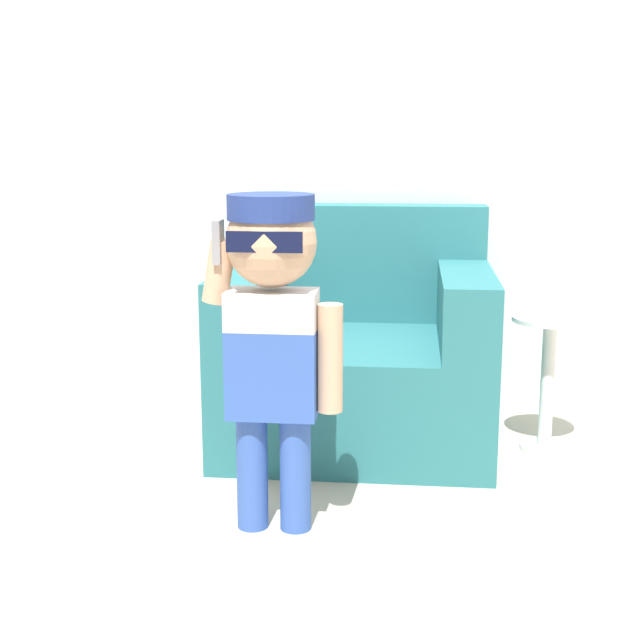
{
  "coord_description": "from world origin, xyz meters",
  "views": [
    {
      "loc": [
        0.36,
        -3.17,
        1.23
      ],
      "look_at": [
        0.05,
        -0.14,
        0.59
      ],
      "focal_mm": 50.0,
      "sensor_mm": 36.0,
      "label": 1
    }
  ],
  "objects": [
    {
      "name": "ground_plane",
      "position": [
        0.0,
        0.0,
        0.0
      ],
      "size": [
        10.0,
        10.0,
        0.0
      ],
      "primitive_type": "plane",
      "color": "#BCB29E"
    },
    {
      "name": "wall_back",
      "position": [
        0.0,
        0.82,
        1.3
      ],
      "size": [
        10.0,
        0.05,
        2.6
      ],
      "color": "silver",
      "rests_on": "ground_plane"
    },
    {
      "name": "armchair",
      "position": [
        0.15,
        0.33,
        0.34
      ],
      "size": [
        1.06,
        0.91,
        0.93
      ],
      "color": "#286B70",
      "rests_on": "ground_plane"
    },
    {
      "name": "person_child",
      "position": [
        -0.05,
        -0.56,
        0.7
      ],
      "size": [
        0.43,
        0.32,
        1.06
      ],
      "color": "#3356AD",
      "rests_on": "ground_plane"
    },
    {
      "name": "side_table",
      "position": [
        0.9,
        0.27,
        0.32
      ],
      "size": [
        0.3,
        0.3,
        0.54
      ],
      "color": "white",
      "rests_on": "ground_plane"
    }
  ]
}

